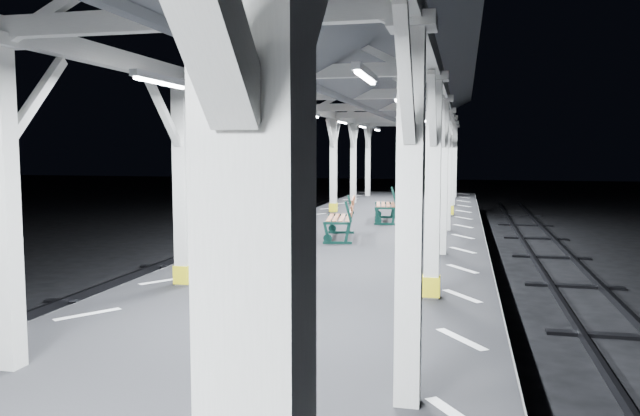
% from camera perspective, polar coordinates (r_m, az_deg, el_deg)
% --- Properties ---
extents(ground, '(120.00, 120.00, 0.00)m').
position_cam_1_polar(ground, '(8.33, -5.31, -17.32)').
color(ground, black).
rests_on(ground, ground).
extents(platform, '(6.00, 50.00, 1.00)m').
position_cam_1_polar(platform, '(8.15, -5.35, -14.08)').
color(platform, black).
rests_on(platform, ground).
extents(hazard_stripes_left, '(1.00, 48.00, 0.01)m').
position_cam_1_polar(hazard_stripes_left, '(9.05, -20.45, -9.09)').
color(hazard_stripes_left, silver).
rests_on(hazard_stripes_left, platform).
extents(hazard_stripes_right, '(1.00, 48.00, 0.01)m').
position_cam_1_polar(hazard_stripes_right, '(7.62, 12.78, -11.62)').
color(hazard_stripes_right, silver).
rests_on(hazard_stripes_right, platform).
extents(canopy, '(5.40, 49.00, 4.65)m').
position_cam_1_polar(canopy, '(7.78, -5.67, 15.36)').
color(canopy, silver).
rests_on(canopy, platform).
extents(bench_mid, '(0.98, 1.98, 1.03)m').
position_cam_1_polar(bench_mid, '(15.43, 2.19, -0.80)').
color(bench_mid, '#0C2D26').
rests_on(bench_mid, platform).
extents(bench_far, '(0.95, 1.98, 1.03)m').
position_cam_1_polar(bench_far, '(19.21, 6.37, 0.40)').
color(bench_far, '#0C2D26').
rests_on(bench_far, platform).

